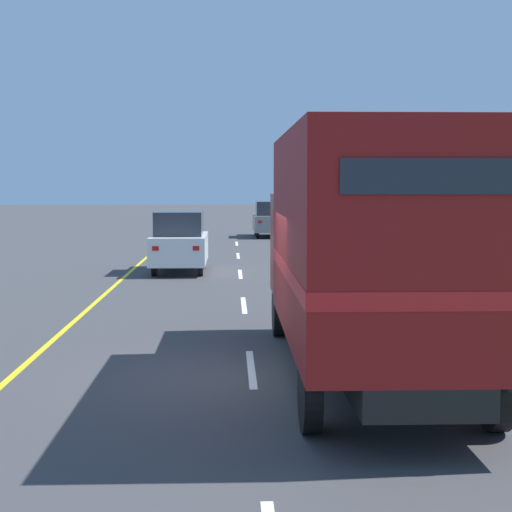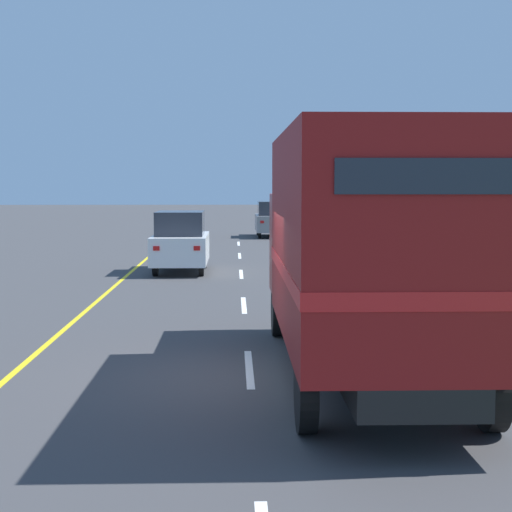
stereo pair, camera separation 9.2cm
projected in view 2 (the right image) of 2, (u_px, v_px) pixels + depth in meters
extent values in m
plane|color=#3D3D3F|center=(250.00, 377.00, 11.99)|extent=(200.00, 200.00, 0.00)
cube|color=yellow|center=(123.00, 279.00, 24.47)|extent=(0.12, 58.81, 0.01)
cube|color=white|center=(249.00, 368.00, 12.58)|extent=(0.12, 2.60, 0.01)
cube|color=white|center=(244.00, 305.00, 19.15)|extent=(0.12, 2.60, 0.01)
cube|color=white|center=(241.00, 274.00, 25.72)|extent=(0.12, 2.60, 0.01)
cube|color=white|center=(240.00, 256.00, 32.29)|extent=(0.12, 2.60, 0.01)
cube|color=white|center=(239.00, 244.00, 38.86)|extent=(0.12, 2.60, 0.01)
cylinder|color=black|center=(278.00, 310.00, 15.27)|extent=(0.22, 1.00, 1.00)
cylinder|color=black|center=(391.00, 310.00, 15.34)|extent=(0.22, 1.00, 1.00)
cylinder|color=black|center=(306.00, 391.00, 9.30)|extent=(0.22, 1.00, 1.00)
cylinder|color=black|center=(491.00, 390.00, 9.36)|extent=(0.22, 1.00, 1.00)
cube|color=black|center=(362.00, 333.00, 11.98)|extent=(1.42, 8.02, 0.36)
cube|color=maroon|center=(376.00, 234.00, 10.79)|extent=(2.58, 5.92, 2.80)
cube|color=red|center=(376.00, 270.00, 10.83)|extent=(2.60, 5.94, 0.20)
cube|color=#232833|center=(431.00, 176.00, 7.76)|extent=(1.93, 0.03, 0.36)
cube|color=maroon|center=(337.00, 245.00, 14.82)|extent=(2.48, 2.10, 1.90)
cube|color=#283342|center=(331.00, 229.00, 15.85)|extent=(2.19, 0.03, 0.85)
cylinder|color=black|center=(162.00, 259.00, 27.50)|extent=(0.16, 0.66, 0.66)
cylinder|color=black|center=(204.00, 259.00, 27.54)|extent=(0.16, 0.66, 0.66)
cylinder|color=black|center=(155.00, 266.00, 25.15)|extent=(0.16, 0.66, 0.66)
cylinder|color=black|center=(201.00, 266.00, 25.19)|extent=(0.16, 0.66, 0.66)
cube|color=white|center=(181.00, 248.00, 26.30)|extent=(1.80, 3.81, 0.93)
cube|color=#282D38|center=(180.00, 223.00, 26.07)|extent=(1.55, 2.10, 0.79)
cube|color=red|center=(156.00, 248.00, 24.36)|extent=(0.20, 0.03, 0.14)
cube|color=red|center=(197.00, 248.00, 24.40)|extent=(0.20, 0.03, 0.14)
cylinder|color=black|center=(258.00, 229.00, 45.20)|extent=(0.16, 0.66, 0.66)
cylinder|color=black|center=(284.00, 229.00, 45.24)|extent=(0.16, 0.66, 0.66)
cylinder|color=black|center=(260.00, 232.00, 42.58)|extent=(0.16, 0.66, 0.66)
cylinder|color=black|center=(287.00, 232.00, 42.62)|extent=(0.16, 0.66, 0.66)
cube|color=gray|center=(272.00, 223.00, 43.87)|extent=(1.80, 4.25, 0.89)
cube|color=#282D38|center=(272.00, 208.00, 43.62)|extent=(1.55, 2.34, 0.76)
cube|color=red|center=(262.00, 222.00, 41.71)|extent=(0.20, 0.03, 0.14)
cube|color=red|center=(286.00, 222.00, 41.75)|extent=(0.20, 0.03, 0.14)
cylinder|color=#9E9EA3|center=(441.00, 251.00, 20.21)|extent=(0.09, 0.09, 2.46)
cylinder|color=#9E9EA3|center=(501.00, 251.00, 20.25)|extent=(0.09, 0.09, 2.46)
cube|color=brown|center=(472.00, 225.00, 20.17)|extent=(2.23, 0.06, 1.11)
cube|color=brown|center=(502.00, 196.00, 20.12)|extent=(0.71, 0.06, 0.32)
cube|color=silver|center=(472.00, 225.00, 20.13)|extent=(1.74, 0.02, 0.20)
cylinder|color=white|center=(444.00, 306.00, 15.98)|extent=(0.07, 0.07, 0.95)
cylinder|color=orange|center=(444.00, 293.00, 15.96)|extent=(0.08, 0.08, 0.10)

